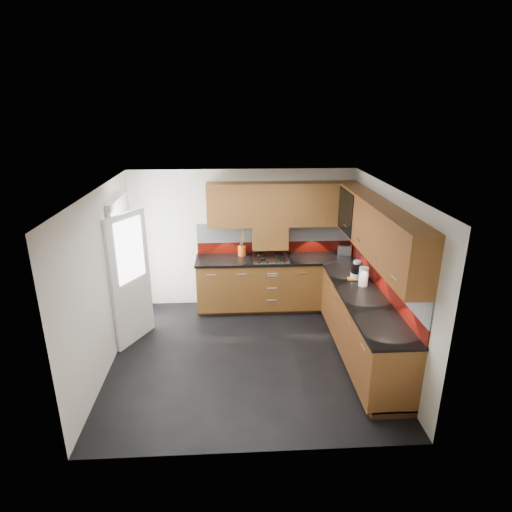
{
  "coord_description": "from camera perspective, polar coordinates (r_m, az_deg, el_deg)",
  "views": [
    {
      "loc": [
        -0.19,
        -5.29,
        3.42
      ],
      "look_at": [
        0.15,
        0.65,
        1.29
      ],
      "focal_mm": 30.0,
      "sensor_mm": 36.0,
      "label": 1
    }
  ],
  "objects": [
    {
      "name": "backsplash",
      "position": [
        6.76,
        9.4,
        0.35
      ],
      "size": [
        2.7,
        3.2,
        0.54
      ],
      "color": "maroon",
      "rests_on": "countertop"
    },
    {
      "name": "food_processor",
      "position": [
        6.55,
        13.25,
        -1.89
      ],
      "size": [
        0.17,
        0.17,
        0.28
      ],
      "color": "white",
      "rests_on": "countertop"
    },
    {
      "name": "room",
      "position": [
        5.63,
        -1.19,
        -0.24
      ],
      "size": [
        4.0,
        3.8,
        2.64
      ],
      "color": "black"
    },
    {
      "name": "extractor_hood",
      "position": [
        7.27,
        1.89,
        2.6
      ],
      "size": [
        0.6,
        0.33,
        0.4
      ],
      "primitive_type": "cube",
      "color": "brown",
      "rests_on": "room"
    },
    {
      "name": "utensil_pot",
      "position": [
        7.35,
        -1.89,
        0.85
      ],
      "size": [
        0.13,
        0.13,
        0.48
      ],
      "color": "#CD5413",
      "rests_on": "countertop"
    },
    {
      "name": "base_cabinets",
      "position": [
        6.82,
        7.69,
        -6.4
      ],
      "size": [
        2.7,
        3.2,
        0.95
      ],
      "color": "brown",
      "rests_on": "room"
    },
    {
      "name": "glass_cabinet",
      "position": [
        6.81,
        13.04,
        6.01
      ],
      "size": [
        0.32,
        0.8,
        0.66
      ],
      "color": "black",
      "rests_on": "room"
    },
    {
      "name": "paper_towel",
      "position": [
        6.32,
        14.13,
        -2.66
      ],
      "size": [
        0.14,
        0.14,
        0.28
      ],
      "primitive_type": "cylinder",
      "rotation": [
        0.0,
        0.0,
        -0.04
      ],
      "color": "white",
      "rests_on": "countertop"
    },
    {
      "name": "countertop",
      "position": [
        6.61,
        7.79,
        -2.7
      ],
      "size": [
        2.72,
        3.22,
        0.04
      ],
      "color": "black",
      "rests_on": "base_cabinets"
    },
    {
      "name": "orange_cloth",
      "position": [
        6.54,
        12.69,
        -3.01
      ],
      "size": [
        0.14,
        0.12,
        0.01
      ],
      "primitive_type": "cube",
      "rotation": [
        0.0,
        0.0,
        -0.08
      ],
      "color": "orange",
      "rests_on": "countertop"
    },
    {
      "name": "upper_cabinets",
      "position": [
        6.43,
        9.58,
        5.2
      ],
      "size": [
        2.5,
        3.2,
        0.72
      ],
      "color": "brown",
      "rests_on": "room"
    },
    {
      "name": "back_door",
      "position": [
        6.68,
        -16.86,
        -2.1
      ],
      "size": [
        0.42,
        1.19,
        2.04
      ],
      "color": "white",
      "rests_on": "room"
    },
    {
      "name": "gas_hob",
      "position": [
        7.22,
        1.97,
        -0.25
      ],
      "size": [
        0.6,
        0.53,
        0.05
      ],
      "color": "silver",
      "rests_on": "countertop"
    },
    {
      "name": "toaster",
      "position": [
        7.56,
        11.74,
        0.8
      ],
      "size": [
        0.27,
        0.21,
        0.17
      ],
      "color": "silver",
      "rests_on": "countertop"
    }
  ]
}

